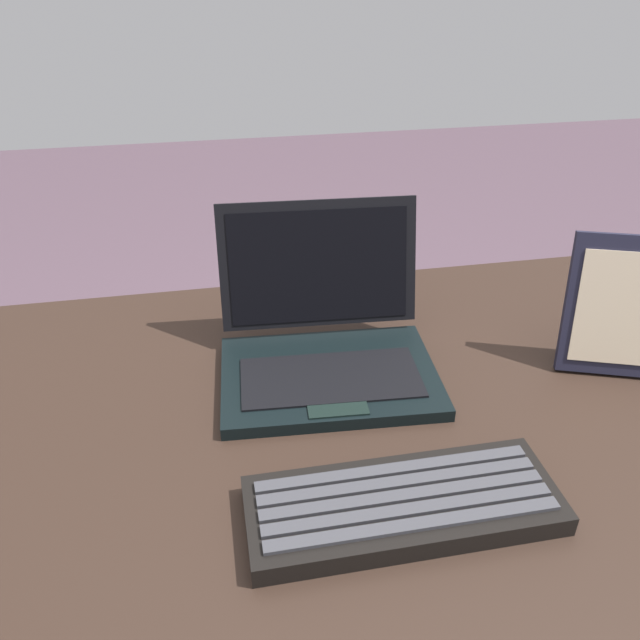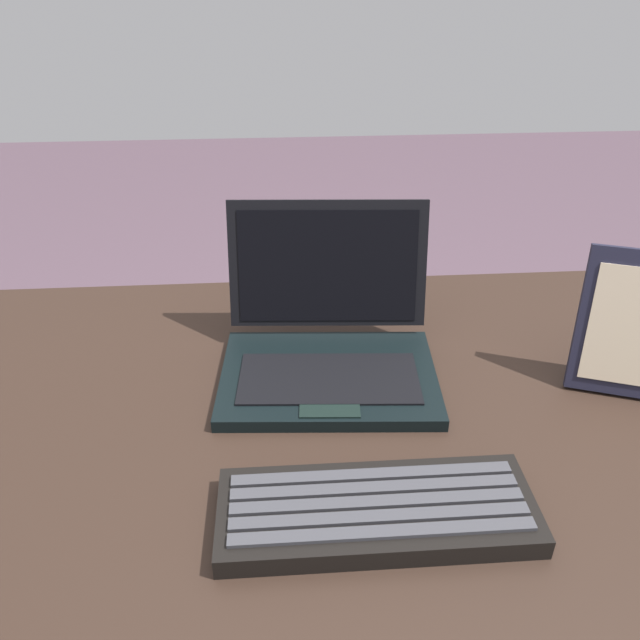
{
  "view_description": "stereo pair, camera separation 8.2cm",
  "coord_description": "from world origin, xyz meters",
  "views": [
    {
      "loc": [
        -0.19,
        -0.61,
        1.24
      ],
      "look_at": [
        -0.06,
        0.08,
        0.82
      ],
      "focal_mm": 35.18,
      "sensor_mm": 36.0,
      "label": 1
    },
    {
      "loc": [
        -0.11,
        -0.62,
        1.24
      ],
      "look_at": [
        -0.06,
        0.08,
        0.82
      ],
      "focal_mm": 35.18,
      "sensor_mm": 36.0,
      "label": 2
    }
  ],
  "objects": [
    {
      "name": "laptop_front",
      "position": [
        -0.05,
        0.11,
        0.76
      ],
      "size": [
        0.3,
        0.27,
        0.21
      ],
      "color": "black",
      "rests_on": "desk"
    },
    {
      "name": "photo_frame",
      "position": [
        0.34,
        0.04,
        0.82
      ],
      "size": [
        0.15,
        0.1,
        0.19
      ],
      "color": "black",
      "rests_on": "desk"
    },
    {
      "name": "desk",
      "position": [
        0.0,
        0.0,
        0.65
      ],
      "size": [
        1.39,
        0.75,
        0.72
      ],
      "color": "black",
      "rests_on": "ground"
    },
    {
      "name": "external_keyboard",
      "position": [
        -0.02,
        -0.17,
        0.73
      ],
      "size": [
        0.33,
        0.12,
        0.03
      ],
      "color": "black",
      "rests_on": "desk"
    }
  ]
}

